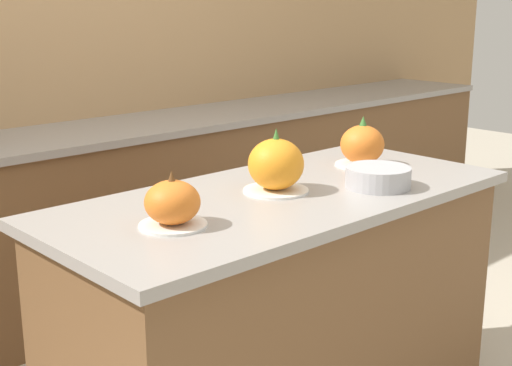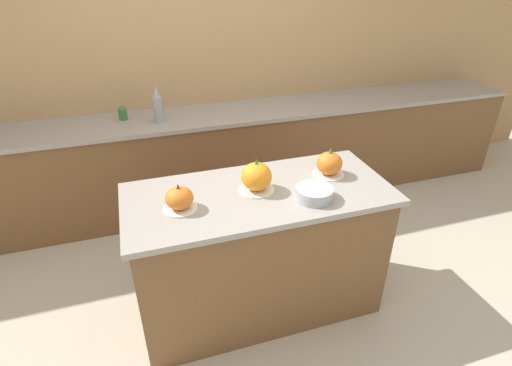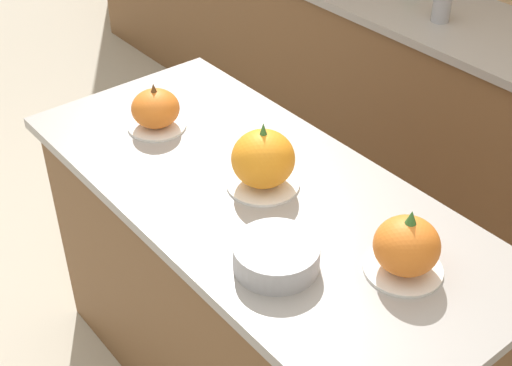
{
  "view_description": "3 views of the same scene",
  "coord_description": "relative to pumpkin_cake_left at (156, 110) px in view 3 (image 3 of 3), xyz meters",
  "views": [
    {
      "loc": [
        -1.55,
        -1.54,
        1.5
      ],
      "look_at": [
        -0.07,
        0.05,
        0.93
      ],
      "focal_mm": 50.0,
      "sensor_mm": 36.0,
      "label": 1
    },
    {
      "loc": [
        -0.62,
        -1.89,
        2.09
      ],
      "look_at": [
        -0.01,
        0.03,
        0.94
      ],
      "focal_mm": 28.0,
      "sensor_mm": 36.0,
      "label": 2
    },
    {
      "loc": [
        1.25,
        -1.02,
        2.1
      ],
      "look_at": [
        -0.0,
        -0.01,
        0.92
      ],
      "focal_mm": 50.0,
      "sensor_mm": 36.0,
      "label": 3
    }
  ],
  "objects": [
    {
      "name": "mixing_bowl",
      "position": [
        0.74,
        -0.12,
        -0.03
      ],
      "size": [
        0.21,
        0.21,
        0.07
      ],
      "color": "#ADADB2",
      "rests_on": "kitchen_island"
    },
    {
      "name": "pumpkin_cake_center",
      "position": [
        0.45,
        0.06,
        0.02
      ],
      "size": [
        0.21,
        0.21,
        0.21
      ],
      "color": "white",
      "rests_on": "kitchen_island"
    },
    {
      "name": "pumpkin_cake_left",
      "position": [
        0.0,
        0.0,
        0.0
      ],
      "size": [
        0.19,
        0.19,
        0.16
      ],
      "color": "white",
      "rests_on": "kitchen_island"
    },
    {
      "name": "pumpkin_cake_right",
      "position": [
        0.94,
        0.11,
        0.01
      ],
      "size": [
        0.2,
        0.2,
        0.18
      ],
      "color": "white",
      "rests_on": "kitchen_island"
    },
    {
      "name": "kitchen_island",
      "position": [
        0.46,
        0.04,
        -0.51
      ],
      "size": [
        1.56,
        0.7,
        0.9
      ],
      "color": "brown",
      "rests_on": "ground_plane"
    }
  ]
}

